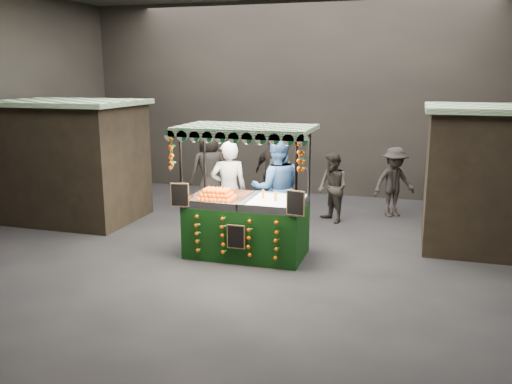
% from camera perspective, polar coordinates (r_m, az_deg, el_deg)
% --- Properties ---
extents(ground, '(12.00, 12.00, 0.00)m').
position_cam_1_polar(ground, '(9.80, -0.62, -6.25)').
color(ground, black).
rests_on(ground, ground).
extents(market_hall, '(12.10, 10.10, 5.05)m').
position_cam_1_polar(market_hall, '(9.28, -0.67, 13.94)').
color(market_hall, black).
rests_on(market_hall, ground).
extents(neighbour_stall_left, '(3.00, 2.20, 2.60)m').
position_cam_1_polar(neighbour_stall_left, '(12.32, -19.13, 3.23)').
color(neighbour_stall_left, black).
rests_on(neighbour_stall_left, ground).
extents(neighbour_stall_right, '(3.00, 2.20, 2.60)m').
position_cam_1_polar(neighbour_stall_right, '(10.64, 25.27, 1.34)').
color(neighbour_stall_right, black).
rests_on(neighbour_stall_right, ground).
extents(juice_stall, '(2.37, 1.39, 2.29)m').
position_cam_1_polar(juice_stall, '(9.33, -1.04, -2.63)').
color(juice_stall, black).
rests_on(juice_stall, ground).
extents(vendor_grey, '(0.82, 0.69, 1.91)m').
position_cam_1_polar(vendor_grey, '(10.28, -2.94, 0.18)').
color(vendor_grey, gray).
rests_on(vendor_grey, ground).
extents(vendor_blue, '(1.18, 1.05, 2.01)m').
position_cam_1_polar(vendor_blue, '(10.17, 2.22, 0.32)').
color(vendor_blue, navy).
rests_on(vendor_blue, ground).
extents(shopper_0, '(0.63, 0.41, 1.72)m').
position_cam_1_polar(shopper_0, '(11.49, 2.52, 1.02)').
color(shopper_0, black).
rests_on(shopper_0, ground).
extents(shopper_1, '(0.93, 0.93, 1.51)m').
position_cam_1_polar(shopper_1, '(11.57, 8.20, 0.46)').
color(shopper_1, '#282420').
rests_on(shopper_1, ground).
extents(shopper_2, '(1.19, 0.90, 1.89)m').
position_cam_1_polar(shopper_2, '(12.16, 1.96, 2.06)').
color(shopper_2, '#2C2624').
rests_on(shopper_2, ground).
extents(shopper_3, '(1.16, 1.06, 1.57)m').
position_cam_1_polar(shopper_3, '(12.30, 14.54, 1.03)').
color(shopper_3, black).
rests_on(shopper_3, ground).
extents(shopper_4, '(1.06, 1.05, 1.85)m').
position_cam_1_polar(shopper_4, '(12.72, -5.03, 2.41)').
color(shopper_4, '#2D2824').
rests_on(shopper_4, ground).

